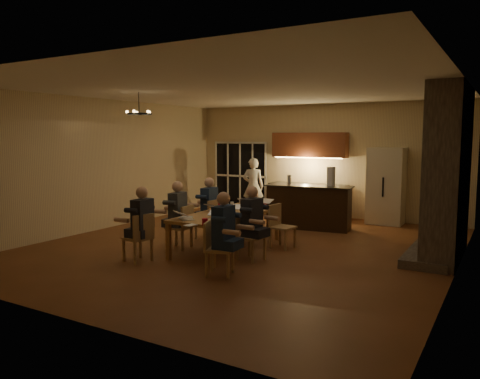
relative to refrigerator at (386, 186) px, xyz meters
name	(u,v)px	position (x,y,z in m)	size (l,w,h in m)	color
floor	(245,247)	(-1.90, -4.15, -1.00)	(9.00, 9.00, 0.00)	brown
back_wall	(322,161)	(-1.90, 0.37, 0.60)	(8.00, 0.04, 3.20)	tan
left_wall	(104,164)	(-5.92, -4.15, 0.60)	(0.04, 9.00, 3.20)	tan
right_wall	(461,179)	(2.12, -4.15, 0.60)	(0.04, 9.00, 3.20)	tan
ceiling	(245,89)	(-1.90, -4.15, 2.22)	(8.00, 9.00, 0.04)	white
french_doors	(240,176)	(-4.60, 0.32, 0.05)	(1.86, 0.08, 2.10)	black
fireplace	(449,173)	(1.80, -2.95, 0.60)	(0.58, 2.50, 3.20)	#655B4F
kitchenette	(308,175)	(-2.20, 0.05, 0.20)	(2.24, 0.68, 2.40)	brown
refrigerator	(386,186)	(0.00, 0.00, 0.00)	(0.90, 0.68, 2.00)	beige
dining_table	(228,231)	(-2.10, -4.49, -0.62)	(1.10, 2.70, 0.75)	#B9824A
bar_island	(309,207)	(-1.49, -1.64, -0.46)	(2.12, 0.68, 1.08)	black
chair_left_near	(137,237)	(-3.02, -6.13, -0.55)	(0.44, 0.44, 0.89)	tan
chair_left_mid	(179,227)	(-2.99, -4.94, -0.55)	(0.44, 0.44, 0.89)	tan
chair_left_far	(207,219)	(-3.01, -3.89, -0.55)	(0.44, 0.44, 0.89)	tan
chair_right_near	(220,249)	(-1.26, -6.11, -0.55)	(0.44, 0.44, 0.89)	tan
chair_right_mid	(251,236)	(-1.27, -5.01, -0.55)	(0.44, 0.44, 0.89)	tan
chair_right_far	(283,227)	(-1.17, -3.85, -0.55)	(0.44, 0.44, 0.89)	tan
person_left_near	(143,224)	(-2.93, -6.08, -0.31)	(0.60, 0.60, 1.38)	black
person_right_near	(224,234)	(-1.21, -6.06, -0.31)	(0.60, 0.60, 1.38)	#1F2D4E
person_left_mid	(178,215)	(-3.01, -4.95, -0.31)	(0.60, 0.60, 1.38)	#33373D
person_right_mid	(252,223)	(-1.26, -5.00, -0.31)	(0.60, 0.60, 1.38)	black
person_left_far	(209,208)	(-2.96, -3.87, -0.31)	(0.60, 0.60, 1.38)	#1F2D4E
standing_person	(253,186)	(-3.70, -0.48, -0.16)	(0.61, 0.40, 1.67)	silver
chandelier	(139,114)	(-3.98, -4.96, 1.75)	(0.52, 0.52, 0.03)	black
laptop_a	(186,213)	(-2.34, -5.56, -0.14)	(0.32, 0.28, 0.23)	silver
laptop_b	(215,214)	(-1.82, -5.37, -0.14)	(0.32, 0.28, 0.23)	silver
laptop_c	(216,206)	(-2.38, -4.47, -0.14)	(0.32, 0.28, 0.23)	silver
laptop_d	(238,208)	(-1.85, -4.52, -0.14)	(0.32, 0.28, 0.23)	silver
laptop_e	(248,200)	(-2.27, -3.35, -0.14)	(0.32, 0.28, 0.23)	silver
laptop_f	(263,202)	(-1.84, -3.46, -0.14)	(0.32, 0.28, 0.23)	silver
mug_front	(213,213)	(-2.13, -4.97, -0.20)	(0.09, 0.09, 0.10)	silver
mug_mid	(246,207)	(-2.03, -3.88, -0.20)	(0.09, 0.09, 0.10)	silver
mug_back	(232,204)	(-2.48, -3.70, -0.20)	(0.08, 0.08, 0.10)	silver
redcup_near	(205,222)	(-1.71, -5.86, -0.19)	(0.10, 0.10, 0.12)	#B60C1E
redcup_mid	(220,206)	(-2.54, -4.09, -0.19)	(0.09, 0.09, 0.12)	#B60C1E
redcup_far	(265,202)	(-1.99, -3.04, -0.19)	(0.08, 0.08, 0.12)	#B60C1E
can_silver	(213,214)	(-2.02, -5.15, -0.19)	(0.07, 0.07, 0.12)	#B2B2B7
can_cola	(252,201)	(-2.28, -3.14, -0.19)	(0.06, 0.06, 0.12)	#3F0F0C
plate_near	(228,217)	(-1.76, -5.02, -0.24)	(0.24, 0.24, 0.02)	silver
plate_left	(186,217)	(-2.45, -5.40, -0.24)	(0.26, 0.26, 0.02)	silver
plate_far	(264,209)	(-1.68, -3.72, -0.24)	(0.23, 0.23, 0.02)	silver
notepad	(190,225)	(-1.92, -6.01, -0.24)	(0.15, 0.21, 0.01)	white
bar_bottle	(289,180)	(-2.02, -1.66, 0.20)	(0.09, 0.09, 0.24)	#99999E
bar_blender	(331,177)	(-0.97, -1.55, 0.32)	(0.15, 0.15, 0.47)	silver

